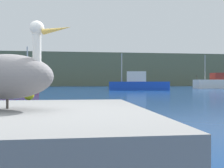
% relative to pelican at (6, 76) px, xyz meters
% --- Properties ---
extents(hillside_backdrop, '(140.00, 15.50, 9.28)m').
position_rel_pelican_xyz_m(hillside_backdrop, '(0.30, 75.66, 3.59)').
color(hillside_backdrop, '#5B664C').
rests_on(hillside_backdrop, ground).
extents(pier_dock, '(3.13, 3.19, 0.68)m').
position_rel_pelican_xyz_m(pier_dock, '(-0.01, 0.00, -0.71)').
color(pier_dock, gray).
rests_on(pier_dock, ground).
extents(pelican, '(1.41, 1.05, 0.95)m').
position_rel_pelican_xyz_m(pelican, '(0.00, 0.00, 0.00)').
color(pelican, slate).
rests_on(pelican, pier_dock).
extents(fishing_boat_blue, '(8.03, 4.04, 4.88)m').
position_rel_pelican_xyz_m(fishing_boat_blue, '(8.70, 30.64, -0.21)').
color(fishing_boat_blue, blue).
rests_on(fishing_boat_blue, ground).
extents(fishing_boat_red, '(5.19, 2.29, 4.21)m').
position_rel_pelican_xyz_m(fishing_boat_red, '(-5.14, 21.12, -0.13)').
color(fishing_boat_red, red).
rests_on(fishing_boat_red, ground).
extents(fishing_boat_white, '(8.02, 2.48, 5.55)m').
position_rel_pelican_xyz_m(fishing_boat_white, '(24.11, 37.92, -0.08)').
color(fishing_boat_white, white).
rests_on(fishing_boat_white, ground).
extents(mooring_buoy, '(0.58, 0.58, 0.58)m').
position_rel_pelican_xyz_m(mooring_buoy, '(-1.92, 11.95, -0.76)').
color(mooring_buoy, yellow).
rests_on(mooring_buoy, ground).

